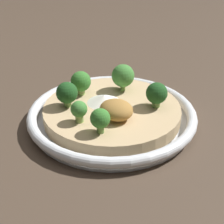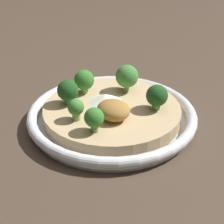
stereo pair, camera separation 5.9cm
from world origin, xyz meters
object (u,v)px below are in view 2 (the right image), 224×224
Objects in this scene: broccoli_back_right at (68,91)px; broccoli_back_left at (94,118)px; broccoli_front_left at (157,96)px; broccoli_front at (127,77)px; risotto_bowl at (112,114)px; broccoli_back at (77,109)px; broccoli_right at (84,80)px.

broccoli_back_right reaches higher than broccoli_back_left.
broccoli_front_left is at bearing -93.23° from broccoli_back_left.
broccoli_front is (-0.02, -0.11, 0.00)m from broccoli_back_right.
broccoli_back reaches higher than risotto_bowl.
broccoli_front_left reaches higher than risotto_bowl.
broccoli_front reaches higher than broccoli_back_left.
risotto_bowl is 6.62× the size of broccoli_right.
broccoli_front_left is (-0.05, -0.12, 0.00)m from broccoli_back.
broccoli_back is 0.82× the size of broccoli_right.
broccoli_right and broccoli_front_left have the same top height.
broccoli_back is (-0.00, 0.07, 0.04)m from risotto_bowl.
risotto_bowl is 0.08m from broccoli_front.
broccoli_front reaches higher than broccoli_back.
risotto_bowl is 0.09m from broccoli_back_left.
risotto_bowl is at bearing -173.54° from broccoli_right.
broccoli_back_left is (-0.05, 0.07, 0.04)m from risotto_bowl.
broccoli_front_left is (-0.12, -0.06, -0.00)m from broccoli_right.
risotto_bowl is 0.08m from broccoli_right.
broccoli_front is 0.15m from broccoli_back_left.
risotto_bowl is 6.64× the size of broccoli_front_left.
broccoli_front_left and broccoli_back_right have the same top height.
broccoli_front_left is 0.15m from broccoli_back_right.
broccoli_back_right is at bearing 45.24° from risotto_bowl.
broccoli_back_left is at bearing 86.77° from broccoli_front_left.
broccoli_right reaches higher than risotto_bowl.
broccoli_right is 0.08m from broccoli_front.
broccoli_back_left reaches higher than risotto_bowl.
broccoli_front_left is at bearing -134.60° from risotto_bowl.
broccoli_front is at bearing -75.53° from broccoli_back.
broccoli_back_right is 1.11× the size of broccoli_back_left.
broccoli_back is 0.13m from broccoli_front.
broccoli_back_right is (-0.02, 0.05, 0.00)m from broccoli_right.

